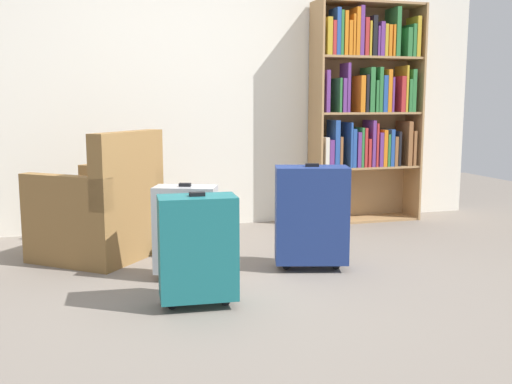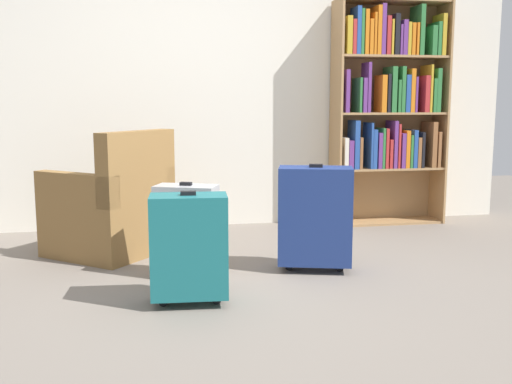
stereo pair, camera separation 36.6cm
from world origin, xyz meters
TOP-DOWN VIEW (x-y plane):
  - ground_plane at (0.00, 0.00)m, footprint 9.61×9.61m
  - back_wall at (0.00, 2.06)m, footprint 5.49×0.10m
  - bookshelf at (1.58, 1.84)m, footprint 1.01×0.32m
  - armchair at (-0.82, 1.14)m, footprint 0.99×0.99m
  - mug at (-0.40, 1.03)m, footprint 0.12×0.08m
  - suitcase_silver at (-0.33, 0.44)m, footprint 0.43×0.32m
  - suitcase_navy_blue at (0.50, 0.44)m, footprint 0.52×0.36m
  - suitcase_teal at (-0.36, -0.08)m, footprint 0.43×0.26m

SIDE VIEW (x-z plane):
  - ground_plane at x=0.00m, z-range 0.00..0.00m
  - mug at x=-0.40m, z-range 0.00..0.10m
  - armchair at x=-0.82m, z-range -0.13..0.77m
  - suitcase_silver at x=-0.33m, z-range 0.01..0.62m
  - suitcase_teal at x=-0.36m, z-range 0.01..0.64m
  - suitcase_navy_blue at x=0.50m, z-range 0.01..0.72m
  - bookshelf at x=1.58m, z-range 0.12..2.09m
  - back_wall at x=0.00m, z-range 0.00..2.60m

